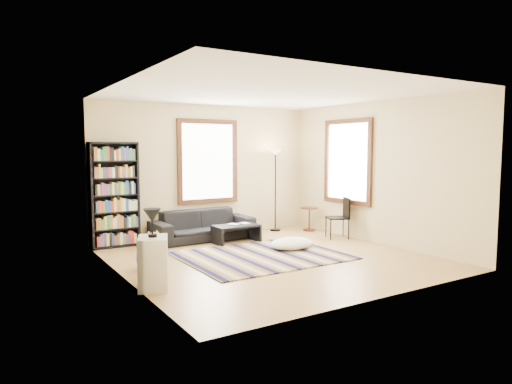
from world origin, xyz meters
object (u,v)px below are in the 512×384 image
white_cabinet (153,263)px  folding_chair (337,218)px  sofa (203,225)px  side_table (309,219)px  floor_cushion (292,243)px  dog (148,250)px  bookshelf (114,195)px  floor_lamp (275,190)px  coffee_table (236,234)px

white_cabinet → folding_chair: bearing=38.0°
sofa → side_table: 2.55m
sofa → floor_cushion: sofa is taller
folding_chair → dog: bearing=-150.2°
side_table → white_cabinet: white_cabinet is taller
floor_cushion → bookshelf: bearing=144.7°
sofa → dog: (-1.72, -1.68, -0.00)m
folding_chair → side_table: bearing=112.0°
floor_cushion → dog: 2.76m
white_cabinet → dog: bearing=96.5°
floor_lamp → sofa: bearing=-176.9°
bookshelf → folding_chair: (4.19, -1.59, -0.57)m
floor_lamp → folding_chair: (0.61, -1.42, -0.50)m
side_table → dog: (-4.24, -1.37, 0.04)m
bookshelf → dog: (-0.00, -1.95, -0.69)m
sofa → floor_lamp: 1.97m
side_table → white_cabinet: (-4.50, -2.33, 0.08)m
coffee_table → folding_chair: bearing=-18.8°
floor_lamp → side_table: size_ratio=3.44×
sofa → coffee_table: (0.44, -0.62, -0.13)m
floor_cushion → floor_lamp: floor_lamp is taller
side_table → folding_chair: (-0.05, -1.00, 0.16)m
floor_cushion → white_cabinet: size_ratio=1.23×
floor_lamp → folding_chair: size_ratio=2.16×
floor_cushion → white_cabinet: white_cabinet is taller
floor_cushion → dog: (-2.75, -0.01, 0.20)m
sofa → folding_chair: (2.48, -1.32, 0.12)m
floor_lamp → folding_chair: floor_lamp is taller
sofa → floor_cushion: size_ratio=2.45×
folding_chair → white_cabinet: size_ratio=1.23×
coffee_table → floor_cushion: 1.22m
dog → white_cabinet: bearing=-113.1°
sofa → white_cabinet: size_ratio=3.01×
floor_cushion → sofa: bearing=121.7°
coffee_table → side_table: 2.12m
bookshelf → side_table: bearing=-7.9°
bookshelf → folding_chair: size_ratio=2.33×
sofa → coffee_table: bearing=-56.2°
sofa → white_cabinet: white_cabinet is taller
sofa → white_cabinet: (-1.97, -2.65, 0.04)m
floor_lamp → bookshelf: bearing=177.3°
coffee_table → side_table: side_table is taller
folding_chair → dog: 4.21m
sofa → floor_cushion: 1.98m
sofa → bookshelf: bookshelf is taller
sofa → side_table: bearing=-8.4°
side_table → coffee_table: bearing=-171.7°
bookshelf → dog: bearing=-90.1°
sofa → floor_cushion: (1.04, -1.68, -0.20)m
bookshelf → floor_cushion: bookshelf is taller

